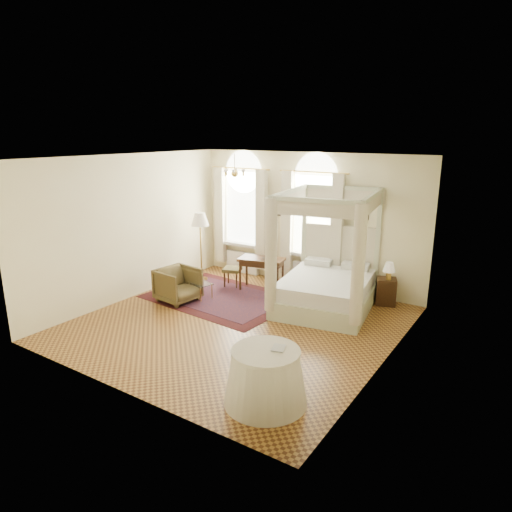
{
  "coord_description": "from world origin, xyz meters",
  "views": [
    {
      "loc": [
        5.02,
        -6.97,
        3.76
      ],
      "look_at": [
        0.18,
        0.4,
        1.36
      ],
      "focal_mm": 32.0,
      "sensor_mm": 36.0,
      "label": 1
    }
  ],
  "objects_px": {
    "side_table": "(266,377)",
    "armchair": "(178,285)",
    "stool": "(232,271)",
    "canopy_bed": "(326,283)",
    "coffee_table": "(200,284)",
    "floor_lamp": "(200,223)",
    "writing_desk": "(262,263)",
    "nightstand": "(386,291)"
  },
  "relations": [
    {
      "from": "canopy_bed",
      "to": "stool",
      "type": "bearing_deg",
      "value": 177.93
    },
    {
      "from": "nightstand",
      "to": "writing_desk",
      "type": "distance_m",
      "value": 2.97
    },
    {
      "from": "canopy_bed",
      "to": "side_table",
      "type": "bearing_deg",
      "value": -77.73
    },
    {
      "from": "writing_desk",
      "to": "side_table",
      "type": "height_order",
      "value": "side_table"
    },
    {
      "from": "canopy_bed",
      "to": "floor_lamp",
      "type": "xyz_separation_m",
      "value": [
        -3.59,
        0.08,
        0.93
      ]
    },
    {
      "from": "canopy_bed",
      "to": "writing_desk",
      "type": "xyz_separation_m",
      "value": [
        -1.83,
        0.25,
        0.11
      ]
    },
    {
      "from": "stool",
      "to": "coffee_table",
      "type": "distance_m",
      "value": 1.1
    },
    {
      "from": "coffee_table",
      "to": "floor_lamp",
      "type": "height_order",
      "value": "floor_lamp"
    },
    {
      "from": "side_table",
      "to": "armchair",
      "type": "bearing_deg",
      "value": 148.47
    },
    {
      "from": "coffee_table",
      "to": "floor_lamp",
      "type": "relative_size",
      "value": 0.35
    },
    {
      "from": "coffee_table",
      "to": "side_table",
      "type": "xyz_separation_m",
      "value": [
        3.54,
        -2.79,
        0.07
      ]
    },
    {
      "from": "floor_lamp",
      "to": "side_table",
      "type": "bearing_deg",
      "value": -41.28
    },
    {
      "from": "stool",
      "to": "armchair",
      "type": "bearing_deg",
      "value": -105.1
    },
    {
      "from": "armchair",
      "to": "side_table",
      "type": "distance_m",
      "value": 4.5
    },
    {
      "from": "nightstand",
      "to": "armchair",
      "type": "relative_size",
      "value": 0.71
    },
    {
      "from": "writing_desk",
      "to": "floor_lamp",
      "type": "height_order",
      "value": "floor_lamp"
    },
    {
      "from": "writing_desk",
      "to": "stool",
      "type": "relative_size",
      "value": 2.23
    },
    {
      "from": "canopy_bed",
      "to": "side_table",
      "type": "distance_m",
      "value": 3.88
    },
    {
      "from": "canopy_bed",
      "to": "nightstand",
      "type": "relative_size",
      "value": 4.37
    },
    {
      "from": "nightstand",
      "to": "armchair",
      "type": "height_order",
      "value": "armchair"
    },
    {
      "from": "stool",
      "to": "side_table",
      "type": "xyz_separation_m",
      "value": [
        3.42,
        -3.89,
        0.01
      ]
    },
    {
      "from": "canopy_bed",
      "to": "floor_lamp",
      "type": "bearing_deg",
      "value": 178.67
    },
    {
      "from": "nightstand",
      "to": "side_table",
      "type": "bearing_deg",
      "value": -92.43
    },
    {
      "from": "side_table",
      "to": "canopy_bed",
      "type": "bearing_deg",
      "value": 102.27
    },
    {
      "from": "side_table",
      "to": "writing_desk",
      "type": "bearing_deg",
      "value": 123.28
    },
    {
      "from": "armchair",
      "to": "canopy_bed",
      "type": "bearing_deg",
      "value": -57.96
    },
    {
      "from": "nightstand",
      "to": "side_table",
      "type": "xyz_separation_m",
      "value": [
        -0.2,
        -4.76,
        0.1
      ]
    },
    {
      "from": "coffee_table",
      "to": "floor_lamp",
      "type": "distance_m",
      "value": 1.83
    },
    {
      "from": "armchair",
      "to": "floor_lamp",
      "type": "relative_size",
      "value": 0.48
    },
    {
      "from": "nightstand",
      "to": "writing_desk",
      "type": "height_order",
      "value": "writing_desk"
    },
    {
      "from": "writing_desk",
      "to": "floor_lamp",
      "type": "xyz_separation_m",
      "value": [
        -1.76,
        -0.17,
        0.83
      ]
    },
    {
      "from": "armchair",
      "to": "coffee_table",
      "type": "relative_size",
      "value": 1.37
    },
    {
      "from": "armchair",
      "to": "coffee_table",
      "type": "height_order",
      "value": "armchair"
    },
    {
      "from": "nightstand",
      "to": "stool",
      "type": "distance_m",
      "value": 3.73
    },
    {
      "from": "stool",
      "to": "armchair",
      "type": "distance_m",
      "value": 1.59
    },
    {
      "from": "armchair",
      "to": "side_table",
      "type": "bearing_deg",
      "value": -115.01
    },
    {
      "from": "side_table",
      "to": "stool",
      "type": "bearing_deg",
      "value": 131.38
    },
    {
      "from": "floor_lamp",
      "to": "side_table",
      "type": "distance_m",
      "value": 5.98
    },
    {
      "from": "stool",
      "to": "floor_lamp",
      "type": "height_order",
      "value": "floor_lamp"
    },
    {
      "from": "floor_lamp",
      "to": "side_table",
      "type": "height_order",
      "value": "floor_lamp"
    },
    {
      "from": "canopy_bed",
      "to": "side_table",
      "type": "xyz_separation_m",
      "value": [
        0.82,
        -3.79,
        -0.18
      ]
    },
    {
      "from": "coffee_table",
      "to": "writing_desk",
      "type": "bearing_deg",
      "value": 54.83
    }
  ]
}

